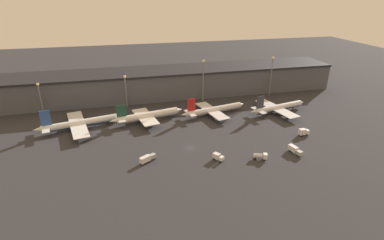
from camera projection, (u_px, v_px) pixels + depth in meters
ground at (189, 148)px, 142.43m from camera, size 600.00×600.00×0.00m
terminal_building at (164, 83)px, 209.22m from camera, size 242.94×30.87×18.54m
airplane_0 at (80, 123)px, 160.95m from camera, size 46.52×37.93×13.29m
airplane_1 at (147, 116)px, 169.55m from camera, size 42.82×27.24×12.21m
airplane_2 at (214, 110)px, 179.02m from camera, size 42.90×30.79×12.44m
airplane_3 at (278, 108)px, 182.12m from camera, size 40.91×33.48×12.61m
service_vehicle_0 at (303, 132)px, 153.87m from camera, size 5.27×2.52×3.69m
service_vehicle_1 at (147, 158)px, 130.34m from camera, size 7.80×6.12×3.14m
service_vehicle_2 at (260, 156)px, 132.27m from camera, size 6.39×4.17×3.01m
service_vehicle_3 at (218, 157)px, 131.74m from camera, size 4.71×5.31×3.06m
service_vehicle_4 at (295, 150)px, 137.31m from camera, size 3.75×8.02×3.16m
lamp_post_0 at (40, 94)px, 175.70m from camera, size 1.80×1.80×19.53m
lamp_post_1 at (126, 87)px, 186.04m from camera, size 1.80×1.80×20.87m
lamp_post_2 at (203, 76)px, 195.22m from camera, size 1.80×1.80×27.95m
lamp_post_3 at (271, 72)px, 205.80m from camera, size 1.80×1.80×27.43m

